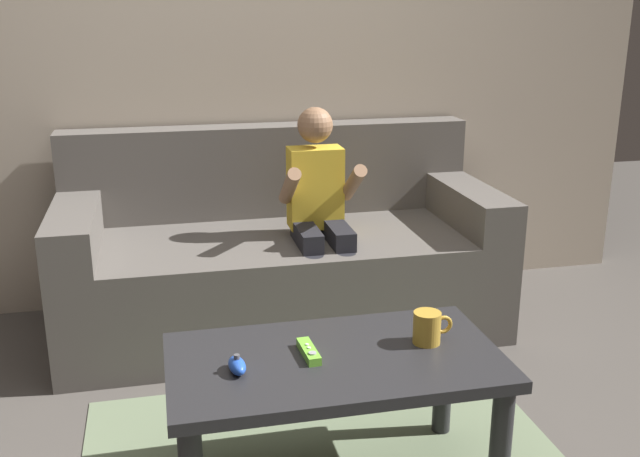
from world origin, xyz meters
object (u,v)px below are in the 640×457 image
at_px(couch, 280,259).
at_px(person_seated_on_couch, 320,211).
at_px(game_remote_lime_near_edge, 309,352).
at_px(coffee_table, 335,379).
at_px(coffee_mug, 428,327).
at_px(nunchuk_blue, 237,365).

xyz_separation_m(couch, person_seated_on_couch, (0.14, -0.18, 0.26)).
distance_m(couch, game_remote_lime_near_edge, 1.18).
bearing_deg(coffee_table, couch, 87.81).
bearing_deg(game_remote_lime_near_edge, person_seated_on_couch, 75.51).
distance_m(game_remote_lime_near_edge, coffee_mug, 0.35).
xyz_separation_m(person_seated_on_couch, game_remote_lime_near_edge, (-0.26, -0.99, -0.12)).
relative_size(coffee_table, nunchuk_blue, 9.88).
xyz_separation_m(coffee_table, nunchuk_blue, (-0.28, -0.03, 0.09)).
distance_m(person_seated_on_couch, game_remote_lime_near_edge, 1.03).
xyz_separation_m(person_seated_on_couch, nunchuk_blue, (-0.46, -1.04, -0.11)).
relative_size(couch, nunchuk_blue, 19.47).
height_order(coffee_table, coffee_mug, coffee_mug).
bearing_deg(nunchuk_blue, coffee_mug, 5.81).
bearing_deg(game_remote_lime_near_edge, coffee_table, -15.16).
height_order(person_seated_on_couch, game_remote_lime_near_edge, person_seated_on_couch).
height_order(couch, coffee_mug, couch).
xyz_separation_m(person_seated_on_couch, coffee_table, (-0.18, -1.01, -0.20)).
distance_m(couch, person_seated_on_couch, 0.34).
relative_size(couch, coffee_table, 1.97).
height_order(couch, nunchuk_blue, couch).
bearing_deg(person_seated_on_couch, coffee_mug, -84.42).
distance_m(nunchuk_blue, coffee_mug, 0.56).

